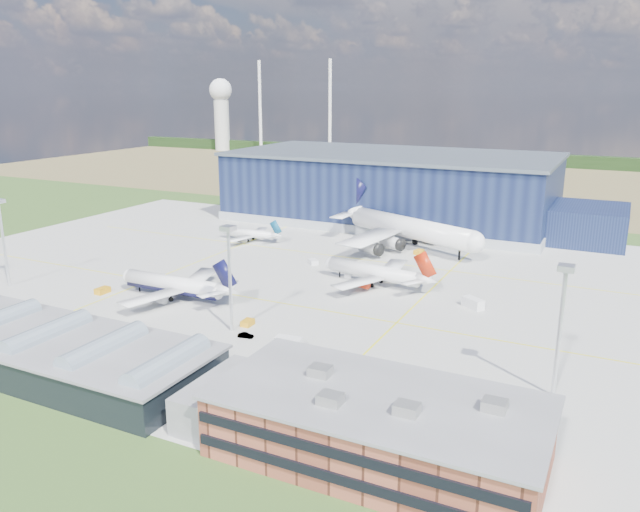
# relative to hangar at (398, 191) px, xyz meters

# --- Properties ---
(ground) EXTENTS (600.00, 600.00, 0.00)m
(ground) POSITION_rel_hangar_xyz_m (-2.81, -94.80, -11.62)
(ground) COLOR #2D4E1D
(ground) RESTS_ON ground
(apron) EXTENTS (220.00, 160.00, 0.08)m
(apron) POSITION_rel_hangar_xyz_m (-2.81, -84.80, -11.59)
(apron) COLOR #9A9A95
(apron) RESTS_ON ground
(farmland) EXTENTS (600.00, 220.00, 0.01)m
(farmland) POSITION_rel_hangar_xyz_m (-2.81, 125.20, -11.62)
(farmland) COLOR olive
(farmland) RESTS_ON ground
(treeline) EXTENTS (600.00, 8.00, 8.00)m
(treeline) POSITION_rel_hangar_xyz_m (-2.81, 205.20, -7.62)
(treeline) COLOR black
(treeline) RESTS_ON ground
(horizon_dressing) EXTENTS (440.20, 18.00, 70.00)m
(horizon_dressing) POSITION_rel_hangar_xyz_m (-194.11, 199.58, 22.58)
(horizon_dressing) COLOR white
(horizon_dressing) RESTS_ON ground
(hangar) EXTENTS (145.00, 62.00, 26.10)m
(hangar) POSITION_rel_hangar_xyz_m (0.00, 0.00, 0.00)
(hangar) COLOR #101938
(hangar) RESTS_ON ground
(ops_building) EXTENTS (46.00, 23.00, 10.90)m
(ops_building) POSITION_rel_hangar_xyz_m (52.20, -154.81, -6.82)
(ops_building) COLOR brown
(ops_building) RESTS_ON ground
(glass_concourse) EXTENTS (78.00, 23.00, 8.60)m
(glass_concourse) POSITION_rel_hangar_xyz_m (-9.26, -154.80, -7.93)
(glass_concourse) COLOR black
(glass_concourse) RESTS_ON ground
(light_mast_west) EXTENTS (2.60, 2.60, 23.00)m
(light_mast_west) POSITION_rel_hangar_xyz_m (-62.81, -124.80, 3.82)
(light_mast_west) COLOR silver
(light_mast_west) RESTS_ON ground
(light_mast_center) EXTENTS (2.60, 2.60, 23.00)m
(light_mast_center) POSITION_rel_hangar_xyz_m (7.19, -124.80, 3.82)
(light_mast_center) COLOR silver
(light_mast_center) RESTS_ON ground
(light_mast_east) EXTENTS (2.60, 2.60, 23.00)m
(light_mast_east) POSITION_rel_hangar_xyz_m (72.19, -124.80, 3.82)
(light_mast_east) COLOR silver
(light_mast_east) RESTS_ON ground
(airliner_navy) EXTENTS (35.32, 34.55, 11.51)m
(airliner_navy) POSITION_rel_hangar_xyz_m (-17.79, -113.30, -5.86)
(airliner_navy) COLOR white
(airliner_navy) RESTS_ON ground
(airliner_red) EXTENTS (38.90, 38.29, 11.05)m
(airliner_red) POSITION_rel_hangar_xyz_m (22.17, -81.26, -6.09)
(airliner_red) COLOR white
(airliner_red) RESTS_ON ground
(airliner_widebody) EXTENTS (81.32, 80.62, 20.27)m
(airliner_widebody) POSITION_rel_hangar_xyz_m (18.70, -39.80, -1.48)
(airliner_widebody) COLOR white
(airliner_widebody) RESTS_ON ground
(airliner_regional) EXTENTS (24.79, 24.28, 7.88)m
(airliner_regional) POSITION_rel_hangar_xyz_m (-33.64, -54.80, -7.68)
(airliner_regional) COLOR white
(airliner_regional) RESTS_ON ground
(gse_tug_a) EXTENTS (2.30, 3.70, 1.52)m
(gse_tug_a) POSITION_rel_hangar_xyz_m (-36.24, -118.53, -10.85)
(gse_tug_a) COLOR orange
(gse_tug_a) RESTS_ON ground
(gse_tug_b) EXTENTS (2.18, 3.16, 1.33)m
(gse_tug_b) POSITION_rel_hangar_xyz_m (8.57, -120.80, -10.95)
(gse_tug_b) COLOR orange
(gse_tug_b) RESTS_ON ground
(gse_van_a) EXTENTS (5.58, 2.91, 2.34)m
(gse_van_a) POSITION_rel_hangar_xyz_m (22.53, -127.42, -10.45)
(gse_van_a) COLOR silver
(gse_van_a) RESTS_ON ground
(gse_cart_a) EXTENTS (2.62, 3.23, 1.21)m
(gse_cart_a) POSITION_rel_hangar_xyz_m (13.64, -77.99, -11.01)
(gse_cart_a) COLOR silver
(gse_cart_a) RESTS_ON ground
(gse_van_b) EXTENTS (5.86, 5.03, 2.47)m
(gse_van_b) POSITION_rel_hangar_xyz_m (50.02, -87.66, -10.38)
(gse_van_b) COLOR silver
(gse_van_b) RESTS_ON ground
(gse_tug_c) EXTENTS (2.79, 3.70, 1.45)m
(gse_tug_c) POSITION_rel_hangar_xyz_m (23.56, -46.22, -10.89)
(gse_tug_c) COLOR orange
(gse_tug_c) RESTS_ON ground
(gse_cart_b) EXTENTS (4.01, 3.94, 1.46)m
(gse_cart_b) POSITION_rel_hangar_xyz_m (-0.79, -71.02, -10.88)
(gse_cart_b) COLOR silver
(gse_cart_b) RESTS_ON ground
(gse_van_c) EXTENTS (5.94, 4.53, 2.57)m
(gse_van_c) POSITION_rel_hangar_xyz_m (63.86, -139.57, -10.33)
(gse_van_c) COLOR silver
(gse_van_c) RESTS_ON ground
(airstair) EXTENTS (3.41, 5.07, 3.01)m
(airstair) POSITION_rel_hangar_xyz_m (-41.92, -140.14, -10.11)
(airstair) COLOR silver
(airstair) RESTS_ON ground
(car_a) EXTENTS (3.39, 2.18, 1.07)m
(car_a) POSITION_rel_hangar_xyz_m (11.21, -142.80, -11.08)
(car_a) COLOR #99999E
(car_a) RESTS_ON ground
(car_b) EXTENTS (3.49, 1.80, 1.10)m
(car_b) POSITION_rel_hangar_xyz_m (11.96, -126.79, -11.07)
(car_b) COLOR #99999E
(car_b) RESTS_ON ground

